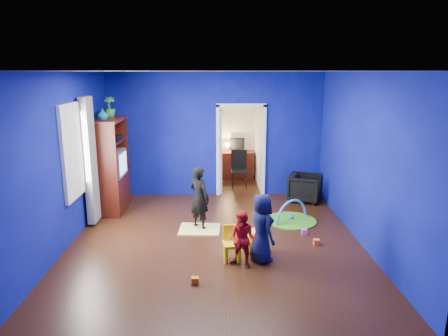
{
  "coord_description": "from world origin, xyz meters",
  "views": [
    {
      "loc": [
        0.02,
        -6.5,
        2.89
      ],
      "look_at": [
        0.16,
        0.4,
        1.22
      ],
      "focal_mm": 32.0,
      "sensor_mm": 36.0,
      "label": 1
    }
  ],
  "objects_px": {
    "play_mat": "(291,221)",
    "folding_chair": "(239,170)",
    "crt_tv": "(112,163)",
    "kid_chair": "(232,245)",
    "child_navy": "(262,228)",
    "hopper_ball": "(256,241)",
    "toddler_red": "(243,239)",
    "tv_armoire": "(110,165)",
    "child_black": "(199,198)",
    "study_desk": "(237,165)",
    "armchair": "(305,188)",
    "vase": "(103,114)"
  },
  "relations": [
    {
      "from": "tv_armoire",
      "to": "folding_chair",
      "type": "relative_size",
      "value": 2.13
    },
    {
      "from": "study_desk",
      "to": "vase",
      "type": "bearing_deg",
      "value": -134.43
    },
    {
      "from": "crt_tv",
      "to": "folding_chair",
      "type": "distance_m",
      "value": 3.25
    },
    {
      "from": "play_mat",
      "to": "tv_armoire",
      "type": "bearing_deg",
      "value": 168.21
    },
    {
      "from": "toddler_red",
      "to": "hopper_ball",
      "type": "relative_size",
      "value": 2.03
    },
    {
      "from": "folding_chair",
      "to": "study_desk",
      "type": "bearing_deg",
      "value": 90.0
    },
    {
      "from": "child_navy",
      "to": "toddler_red",
      "type": "height_order",
      "value": "child_navy"
    },
    {
      "from": "kid_chair",
      "to": "hopper_ball",
      "type": "bearing_deg",
      "value": 24.71
    },
    {
      "from": "armchair",
      "to": "vase",
      "type": "bearing_deg",
      "value": 121.36
    },
    {
      "from": "armchair",
      "to": "study_desk",
      "type": "height_order",
      "value": "study_desk"
    },
    {
      "from": "armchair",
      "to": "study_desk",
      "type": "bearing_deg",
      "value": 55.48
    },
    {
      "from": "toddler_red",
      "to": "crt_tv",
      "type": "distance_m",
      "value": 3.73
    },
    {
      "from": "vase",
      "to": "kid_chair",
      "type": "bearing_deg",
      "value": -40.75
    },
    {
      "from": "study_desk",
      "to": "crt_tv",
      "type": "bearing_deg",
      "value": -137.19
    },
    {
      "from": "crt_tv",
      "to": "play_mat",
      "type": "height_order",
      "value": "crt_tv"
    },
    {
      "from": "play_mat",
      "to": "toddler_red",
      "type": "bearing_deg",
      "value": -120.42
    },
    {
      "from": "child_navy",
      "to": "toddler_red",
      "type": "bearing_deg",
      "value": 99.8
    },
    {
      "from": "hopper_ball",
      "to": "toddler_red",
      "type": "bearing_deg",
      "value": -119.45
    },
    {
      "from": "vase",
      "to": "crt_tv",
      "type": "relative_size",
      "value": 0.33
    },
    {
      "from": "kid_chair",
      "to": "folding_chair",
      "type": "xyz_separation_m",
      "value": [
        0.34,
        4.04,
        0.21
      ]
    },
    {
      "from": "hopper_ball",
      "to": "folding_chair",
      "type": "relative_size",
      "value": 0.47
    },
    {
      "from": "armchair",
      "to": "child_navy",
      "type": "height_order",
      "value": "child_navy"
    },
    {
      "from": "toddler_red",
      "to": "tv_armoire",
      "type": "bearing_deg",
      "value": 159.93
    },
    {
      "from": "tv_armoire",
      "to": "hopper_ball",
      "type": "height_order",
      "value": "tv_armoire"
    },
    {
      "from": "folding_chair",
      "to": "hopper_ball",
      "type": "bearing_deg",
      "value": -88.98
    },
    {
      "from": "child_navy",
      "to": "crt_tv",
      "type": "relative_size",
      "value": 1.55
    },
    {
      "from": "toddler_red",
      "to": "hopper_ball",
      "type": "distance_m",
      "value": 0.56
    },
    {
      "from": "child_navy",
      "to": "hopper_ball",
      "type": "relative_size",
      "value": 2.52
    },
    {
      "from": "armchair",
      "to": "tv_armoire",
      "type": "relative_size",
      "value": 0.35
    },
    {
      "from": "child_black",
      "to": "vase",
      "type": "bearing_deg",
      "value": 17.53
    },
    {
      "from": "tv_armoire",
      "to": "kid_chair",
      "type": "xyz_separation_m",
      "value": [
        2.47,
        -2.43,
        -0.73
      ]
    },
    {
      "from": "vase",
      "to": "folding_chair",
      "type": "bearing_deg",
      "value": 34.15
    },
    {
      "from": "folding_chair",
      "to": "crt_tv",
      "type": "bearing_deg",
      "value": -149.9
    },
    {
      "from": "armchair",
      "to": "vase",
      "type": "xyz_separation_m",
      "value": [
        -4.24,
        -0.81,
        1.76
      ]
    },
    {
      "from": "child_black",
      "to": "crt_tv",
      "type": "xyz_separation_m",
      "value": [
        -1.87,
        1.09,
        0.42
      ]
    },
    {
      "from": "hopper_ball",
      "to": "play_mat",
      "type": "bearing_deg",
      "value": 59.28
    },
    {
      "from": "crt_tv",
      "to": "hopper_ball",
      "type": "distance_m",
      "value": 3.67
    },
    {
      "from": "child_navy",
      "to": "tv_armoire",
      "type": "height_order",
      "value": "tv_armoire"
    },
    {
      "from": "toddler_red",
      "to": "child_black",
      "type": "bearing_deg",
      "value": 139.92
    },
    {
      "from": "tv_armoire",
      "to": "study_desk",
      "type": "bearing_deg",
      "value": 42.4
    },
    {
      "from": "kid_chair",
      "to": "play_mat",
      "type": "bearing_deg",
      "value": 46.14
    },
    {
      "from": "hopper_ball",
      "to": "study_desk",
      "type": "height_order",
      "value": "study_desk"
    },
    {
      "from": "folding_chair",
      "to": "kid_chair",
      "type": "bearing_deg",
      "value": -94.78
    },
    {
      "from": "tv_armoire",
      "to": "hopper_ball",
      "type": "bearing_deg",
      "value": -37.16
    },
    {
      "from": "child_navy",
      "to": "toddler_red",
      "type": "relative_size",
      "value": 1.24
    },
    {
      "from": "child_black",
      "to": "folding_chair",
      "type": "distance_m",
      "value": 2.85
    },
    {
      "from": "crt_tv",
      "to": "kid_chair",
      "type": "height_order",
      "value": "crt_tv"
    },
    {
      "from": "play_mat",
      "to": "folding_chair",
      "type": "height_order",
      "value": "folding_chair"
    },
    {
      "from": "child_black",
      "to": "study_desk",
      "type": "height_order",
      "value": "child_black"
    },
    {
      "from": "child_navy",
      "to": "folding_chair",
      "type": "height_order",
      "value": "child_navy"
    }
  ]
}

